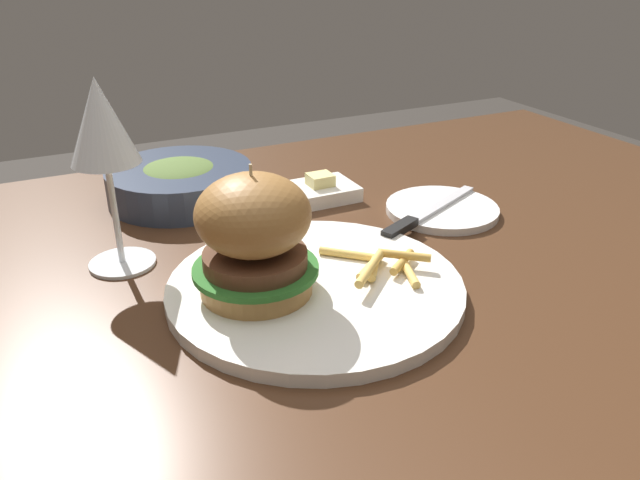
{
  "coord_description": "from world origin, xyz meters",
  "views": [
    {
      "loc": [
        -0.23,
        -0.57,
        1.07
      ],
      "look_at": [
        0.03,
        -0.04,
        0.78
      ],
      "focal_mm": 35.0,
      "sensor_mm": 36.0,
      "label": 1
    }
  ],
  "objects_px": {
    "soup_bowl": "(180,182)",
    "wine_glass": "(102,129)",
    "burger_sandwich": "(254,236)",
    "table_knife": "(423,215)",
    "butter_dish": "(320,191)",
    "main_plate": "(315,287)",
    "bread_plate": "(442,209)"
  },
  "relations": [
    {
      "from": "wine_glass",
      "to": "burger_sandwich",
      "type": "bearing_deg",
      "value": -53.19
    },
    {
      "from": "main_plate",
      "to": "burger_sandwich",
      "type": "distance_m",
      "value": 0.09
    },
    {
      "from": "burger_sandwich",
      "to": "bread_plate",
      "type": "xyz_separation_m",
      "value": [
        0.3,
        0.11,
        -0.07
      ]
    },
    {
      "from": "wine_glass",
      "to": "soup_bowl",
      "type": "height_order",
      "value": "wine_glass"
    },
    {
      "from": "butter_dish",
      "to": "soup_bowl",
      "type": "relative_size",
      "value": 0.48
    },
    {
      "from": "soup_bowl",
      "to": "wine_glass",
      "type": "bearing_deg",
      "value": -124.02
    },
    {
      "from": "burger_sandwich",
      "to": "table_knife",
      "type": "distance_m",
      "value": 0.28
    },
    {
      "from": "wine_glass",
      "to": "butter_dish",
      "type": "xyz_separation_m",
      "value": [
        0.29,
        0.08,
        -0.14
      ]
    },
    {
      "from": "table_knife",
      "to": "butter_dish",
      "type": "height_order",
      "value": "butter_dish"
    },
    {
      "from": "burger_sandwich",
      "to": "table_knife",
      "type": "height_order",
      "value": "burger_sandwich"
    },
    {
      "from": "butter_dish",
      "to": "soup_bowl",
      "type": "distance_m",
      "value": 0.2
    },
    {
      "from": "burger_sandwich",
      "to": "table_knife",
      "type": "xyz_separation_m",
      "value": [
        0.26,
        0.09,
        -0.06
      ]
    },
    {
      "from": "main_plate",
      "to": "wine_glass",
      "type": "height_order",
      "value": "wine_glass"
    },
    {
      "from": "wine_glass",
      "to": "soup_bowl",
      "type": "relative_size",
      "value": 1.05
    },
    {
      "from": "bread_plate",
      "to": "butter_dish",
      "type": "distance_m",
      "value": 0.17
    },
    {
      "from": "burger_sandwich",
      "to": "wine_glass",
      "type": "xyz_separation_m",
      "value": [
        -0.11,
        0.14,
        0.08
      ]
    },
    {
      "from": "soup_bowl",
      "to": "main_plate",
      "type": "bearing_deg",
      "value": -79.7
    },
    {
      "from": "main_plate",
      "to": "bread_plate",
      "type": "relative_size",
      "value": 2.04
    },
    {
      "from": "butter_dish",
      "to": "wine_glass",
      "type": "bearing_deg",
      "value": -164.51
    },
    {
      "from": "main_plate",
      "to": "wine_glass",
      "type": "distance_m",
      "value": 0.27
    },
    {
      "from": "main_plate",
      "to": "table_knife",
      "type": "height_order",
      "value": "table_knife"
    },
    {
      "from": "main_plate",
      "to": "butter_dish",
      "type": "height_order",
      "value": "butter_dish"
    },
    {
      "from": "wine_glass",
      "to": "table_knife",
      "type": "relative_size",
      "value": 1.06
    },
    {
      "from": "butter_dish",
      "to": "soup_bowl",
      "type": "bearing_deg",
      "value": 154.53
    },
    {
      "from": "main_plate",
      "to": "soup_bowl",
      "type": "relative_size",
      "value": 1.53
    },
    {
      "from": "main_plate",
      "to": "bread_plate",
      "type": "distance_m",
      "value": 0.27
    },
    {
      "from": "burger_sandwich",
      "to": "wine_glass",
      "type": "bearing_deg",
      "value": 126.81
    },
    {
      "from": "main_plate",
      "to": "butter_dish",
      "type": "bearing_deg",
      "value": 62.85
    },
    {
      "from": "main_plate",
      "to": "bread_plate",
      "type": "xyz_separation_m",
      "value": [
        0.24,
        0.12,
        -0.0
      ]
    },
    {
      "from": "table_knife",
      "to": "soup_bowl",
      "type": "height_order",
      "value": "soup_bowl"
    },
    {
      "from": "bread_plate",
      "to": "butter_dish",
      "type": "bearing_deg",
      "value": 136.76
    },
    {
      "from": "soup_bowl",
      "to": "bread_plate",
      "type": "bearing_deg",
      "value": -33.74
    }
  ]
}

